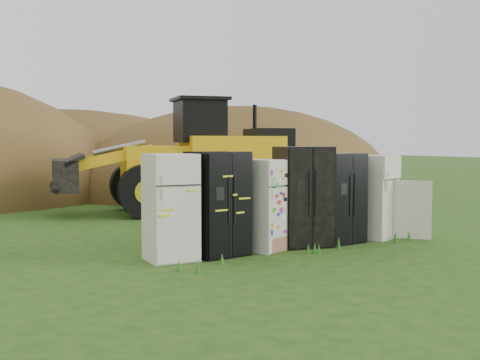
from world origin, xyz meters
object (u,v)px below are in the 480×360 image
object	(u,v)px
wheel_loader	(172,155)
fridge_black_right	(338,198)
fridge_leftmost	(171,207)
fridge_open_door	(375,197)
fridge_black_side	(218,204)
fridge_sticker	(264,205)
fridge_dark_mid	(303,196)

from	to	relation	value
wheel_loader	fridge_black_right	bearing A→B (deg)	-70.26
fridge_leftmost	fridge_open_door	xyz separation A→B (m)	(4.72, 0.03, -0.04)
fridge_black_side	fridge_sticker	size ratio (longest dim) A/B	1.09
fridge_sticker	fridge_black_right	size ratio (longest dim) A/B	0.94
fridge_sticker	fridge_black_right	xyz separation A→B (m)	(1.76, -0.02, 0.05)
fridge_black_right	wheel_loader	xyz separation A→B (m)	(-0.81, 6.45, 0.75)
fridge_sticker	fridge_open_door	distance (m)	2.81
fridge_open_door	wheel_loader	xyz separation A→B (m)	(-1.87, 6.40, 0.78)
fridge_black_side	wheel_loader	bearing A→B (deg)	65.95
fridge_black_right	wheel_loader	bearing A→B (deg)	93.18
fridge_dark_mid	wheel_loader	distance (m)	6.47
fridge_dark_mid	fridge_open_door	size ratio (longest dim) A/B	1.11
fridge_sticker	fridge_black_side	bearing A→B (deg)	160.56
wheel_loader	fridge_open_door	bearing A→B (deg)	-61.18
fridge_sticker	wheel_loader	size ratio (longest dim) A/B	0.25
wheel_loader	fridge_leftmost	bearing A→B (deg)	-101.36
fridge_black_side	fridge_dark_mid	distance (m)	1.91
fridge_black_side	fridge_open_door	size ratio (longest dim) A/B	1.06
fridge_sticker	fridge_open_door	xyz separation A→B (m)	(2.81, 0.04, 0.02)
fridge_leftmost	fridge_black_side	bearing A→B (deg)	2.68
fridge_dark_mid	wheel_loader	xyz separation A→B (m)	(0.03, 6.43, 0.68)
fridge_leftmost	fridge_black_side	world-z (taller)	fridge_black_side
fridge_leftmost	wheel_loader	distance (m)	7.08
fridge_black_side	fridge_dark_mid	xyz separation A→B (m)	(1.91, 0.03, 0.04)
fridge_leftmost	fridge_black_side	distance (m)	0.91
fridge_dark_mid	wheel_loader	size ratio (longest dim) A/B	0.28
fridge_sticker	fridge_dark_mid	size ratio (longest dim) A/B	0.88
fridge_black_right	fridge_open_door	distance (m)	1.06
fridge_leftmost	fridge_dark_mid	bearing A→B (deg)	4.28
fridge_black_side	wheel_loader	distance (m)	6.78
fridge_sticker	fridge_black_right	distance (m)	1.76
fridge_black_side	fridge_black_right	bearing A→B (deg)	-7.15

